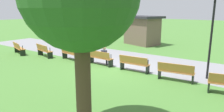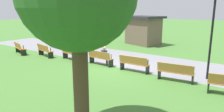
{
  "view_description": "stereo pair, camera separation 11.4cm",
  "coord_description": "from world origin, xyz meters",
  "px_view_note": "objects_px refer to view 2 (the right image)",
  "views": [
    {
      "loc": [
        6.46,
        -9.6,
        3.36
      ],
      "look_at": [
        -0.0,
        -0.5,
        0.8
      ],
      "focal_mm": 33.02,
      "sensor_mm": 36.0,
      "label": 1
    },
    {
      "loc": [
        6.56,
        -9.53,
        3.36
      ],
      "look_at": [
        -0.0,
        -0.5,
        0.8
      ],
      "focal_mm": 33.02,
      "sensor_mm": 36.0,
      "label": 2
    }
  ],
  "objects_px": {
    "bench_5": "(175,72)",
    "lamp_post": "(213,20)",
    "bench_2": "(71,53)",
    "kiosk": "(143,30)",
    "bench_0": "(20,48)",
    "bench_4": "(134,63)",
    "person_seated": "(105,55)",
    "bench_1": "(45,50)",
    "bench_3": "(100,58)"
  },
  "relations": [
    {
      "from": "bench_5",
      "to": "lamp_post",
      "type": "height_order",
      "value": "lamp_post"
    },
    {
      "from": "bench_2",
      "to": "lamp_post",
      "type": "relative_size",
      "value": 0.42
    },
    {
      "from": "bench_5",
      "to": "kiosk",
      "type": "height_order",
      "value": "kiosk"
    },
    {
      "from": "lamp_post",
      "to": "kiosk",
      "type": "bearing_deg",
      "value": 135.44
    },
    {
      "from": "bench_0",
      "to": "bench_5",
      "type": "bearing_deg",
      "value": 20.9
    },
    {
      "from": "bench_2",
      "to": "lamp_post",
      "type": "xyz_separation_m",
      "value": [
        8.22,
        1.28,
        2.37
      ]
    },
    {
      "from": "bench_0",
      "to": "bench_5",
      "type": "distance_m",
      "value": 11.72
    },
    {
      "from": "bench_0",
      "to": "lamp_post",
      "type": "distance_m",
      "value": 13.24
    },
    {
      "from": "bench_4",
      "to": "bench_5",
      "type": "bearing_deg",
      "value": -6.95
    },
    {
      "from": "bench_4",
      "to": "person_seated",
      "type": "bearing_deg",
      "value": 174.08
    },
    {
      "from": "bench_1",
      "to": "bench_5",
      "type": "height_order",
      "value": "same"
    },
    {
      "from": "bench_2",
      "to": "kiosk",
      "type": "xyz_separation_m",
      "value": [
        0.89,
        8.49,
        0.93
      ]
    },
    {
      "from": "bench_3",
      "to": "kiosk",
      "type": "relative_size",
      "value": 0.41
    },
    {
      "from": "bench_1",
      "to": "bench_2",
      "type": "distance_m",
      "value": 2.36
    },
    {
      "from": "bench_0",
      "to": "kiosk",
      "type": "distance_m",
      "value": 10.97
    },
    {
      "from": "bench_2",
      "to": "bench_5",
      "type": "distance_m",
      "value": 7.06
    },
    {
      "from": "bench_1",
      "to": "bench_3",
      "type": "relative_size",
      "value": 1.03
    },
    {
      "from": "bench_1",
      "to": "kiosk",
      "type": "distance_m",
      "value": 9.48
    },
    {
      "from": "bench_1",
      "to": "kiosk",
      "type": "bearing_deg",
      "value": 81.66
    },
    {
      "from": "bench_1",
      "to": "bench_2",
      "type": "relative_size",
      "value": 1.01
    },
    {
      "from": "bench_0",
      "to": "lamp_post",
      "type": "bearing_deg",
      "value": 26.1
    },
    {
      "from": "bench_0",
      "to": "bench_2",
      "type": "distance_m",
      "value": 4.71
    },
    {
      "from": "bench_0",
      "to": "bench_5",
      "type": "xyz_separation_m",
      "value": [
        11.68,
        0.95,
        0.0
      ]
    },
    {
      "from": "bench_0",
      "to": "kiosk",
      "type": "bearing_deg",
      "value": 75.98
    },
    {
      "from": "bench_1",
      "to": "bench_3",
      "type": "bearing_deg",
      "value": 18.56
    },
    {
      "from": "bench_4",
      "to": "lamp_post",
      "type": "xyz_separation_m",
      "value": [
        3.51,
        1.09,
        2.37
      ]
    },
    {
      "from": "bench_0",
      "to": "bench_4",
      "type": "xyz_separation_m",
      "value": [
        9.33,
        1.14,
        0.0
      ]
    },
    {
      "from": "bench_1",
      "to": "person_seated",
      "type": "distance_m",
      "value": 5.02
    },
    {
      "from": "bench_5",
      "to": "kiosk",
      "type": "relative_size",
      "value": 0.42
    },
    {
      "from": "bench_3",
      "to": "bench_2",
      "type": "bearing_deg",
      "value": -173.05
    },
    {
      "from": "bench_1",
      "to": "bench_4",
      "type": "xyz_separation_m",
      "value": [
        7.04,
        0.57,
        0.0
      ]
    },
    {
      "from": "bench_0",
      "to": "bench_4",
      "type": "distance_m",
      "value": 9.4
    },
    {
      "from": "lamp_post",
      "to": "kiosk",
      "type": "distance_m",
      "value": 10.38
    },
    {
      "from": "bench_4",
      "to": "person_seated",
      "type": "distance_m",
      "value": 2.09
    },
    {
      "from": "bench_1",
      "to": "bench_5",
      "type": "xyz_separation_m",
      "value": [
        9.39,
        0.38,
        0.0
      ]
    },
    {
      "from": "bench_0",
      "to": "lamp_post",
      "type": "xyz_separation_m",
      "value": [
        12.84,
        2.22,
        2.37
      ]
    },
    {
      "from": "bench_3",
      "to": "bench_5",
      "type": "height_order",
      "value": "same"
    },
    {
      "from": "bench_0",
      "to": "person_seated",
      "type": "xyz_separation_m",
      "value": [
        7.25,
        1.27,
        0.17
      ]
    },
    {
      "from": "bench_2",
      "to": "bench_3",
      "type": "xyz_separation_m",
      "value": [
        2.35,
        0.19,
        0.0
      ]
    },
    {
      "from": "bench_2",
      "to": "bench_3",
      "type": "height_order",
      "value": "same"
    },
    {
      "from": "bench_4",
      "to": "lamp_post",
      "type": "height_order",
      "value": "lamp_post"
    },
    {
      "from": "bench_4",
      "to": "kiosk",
      "type": "xyz_separation_m",
      "value": [
        -3.82,
        8.3,
        0.93
      ]
    },
    {
      "from": "bench_3",
      "to": "person_seated",
      "type": "xyz_separation_m",
      "value": [
        0.28,
        0.13,
        0.17
      ]
    },
    {
      "from": "bench_4",
      "to": "lamp_post",
      "type": "relative_size",
      "value": 0.41
    },
    {
      "from": "bench_2",
      "to": "bench_1",
      "type": "bearing_deg",
      "value": -163.77
    },
    {
      "from": "bench_4",
      "to": "bench_5",
      "type": "height_order",
      "value": "same"
    },
    {
      "from": "bench_0",
      "to": "person_seated",
      "type": "bearing_deg",
      "value": 26.18
    },
    {
      "from": "bench_2",
      "to": "bench_3",
      "type": "relative_size",
      "value": 1.02
    },
    {
      "from": "bench_4",
      "to": "bench_5",
      "type": "relative_size",
      "value": 0.98
    },
    {
      "from": "kiosk",
      "to": "person_seated",
      "type": "bearing_deg",
      "value": -61.12
    }
  ]
}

